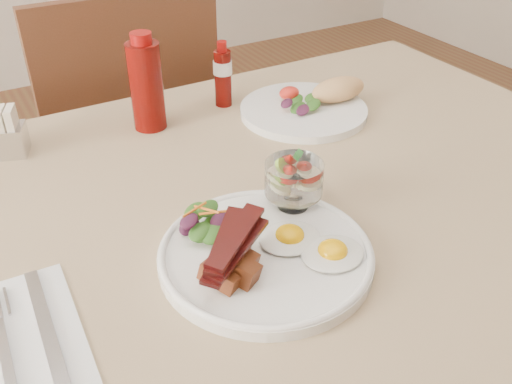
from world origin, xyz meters
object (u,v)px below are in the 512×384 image
object	(u,v)px
main_plate	(266,255)
second_plate	(312,104)
fruit_cup	(294,179)
ketchup_bottle	(146,85)
chair_far	(127,144)
hot_sauce_bottle	(223,75)
table	(253,241)

from	to	relation	value
main_plate	second_plate	world-z (taller)	second_plate
fruit_cup	ketchup_bottle	xyz separation A→B (m)	(-0.08, 0.37, 0.02)
chair_far	hot_sauce_bottle	size ratio (longest dim) A/B	7.18
chair_far	table	bearing A→B (deg)	-90.00
second_plate	hot_sauce_bottle	bearing A→B (deg)	138.81
second_plate	ketchup_bottle	distance (m)	0.32
chair_far	ketchup_bottle	distance (m)	0.48
fruit_cup	hot_sauce_bottle	world-z (taller)	hot_sauce_bottle
fruit_cup	second_plate	world-z (taller)	fruit_cup
table	second_plate	xyz separation A→B (m)	(0.24, 0.20, 0.11)
table	main_plate	bearing A→B (deg)	-113.21
fruit_cup	hot_sauce_bottle	xyz separation A→B (m)	(0.09, 0.38, 0.00)
second_plate	hot_sauce_bottle	size ratio (longest dim) A/B	2.06
table	chair_far	world-z (taller)	chair_far
chair_far	second_plate	size ratio (longest dim) A/B	3.49
fruit_cup	second_plate	xyz separation A→B (m)	(0.22, 0.27, -0.05)
main_plate	hot_sauce_bottle	world-z (taller)	hot_sauce_bottle
chair_far	second_plate	distance (m)	0.58
main_plate	second_plate	bearing A→B (deg)	47.90
chair_far	main_plate	size ratio (longest dim) A/B	3.32
hot_sauce_bottle	ketchup_bottle	bearing A→B (deg)	-173.67
table	hot_sauce_bottle	bearing A→B (deg)	70.47
ketchup_bottle	hot_sauce_bottle	bearing A→B (deg)	6.33
chair_far	ketchup_bottle	xyz separation A→B (m)	(-0.05, -0.37, 0.31)
fruit_cup	ketchup_bottle	distance (m)	0.37
ketchup_bottle	hot_sauce_bottle	size ratio (longest dim) A/B	1.37
fruit_cup	chair_far	bearing A→B (deg)	92.02
hot_sauce_bottle	chair_far	bearing A→B (deg)	107.58
fruit_cup	ketchup_bottle	bearing A→B (deg)	101.83
main_plate	fruit_cup	distance (m)	0.12
fruit_cup	second_plate	size ratio (longest dim) A/B	0.31
chair_far	second_plate	bearing A→B (deg)	-62.41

